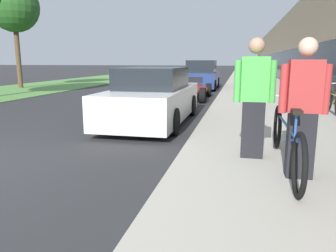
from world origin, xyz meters
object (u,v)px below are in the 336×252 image
Objects in this scene: cruiser_bike_nearest at (334,101)px; cruiser_bike_middle at (312,94)px; person_bystander at (254,99)px; cruiser_bike_farthest at (309,89)px; parked_sedan_curbside at (153,98)px; vintage_roadster_curbside at (187,90)px; tandem_bicycle at (286,140)px; person_rider at (303,109)px; street_tree_far at (14,7)px; parked_sedan_far at (202,76)px.

cruiser_bike_middle is (-0.17, 1.99, 0.01)m from cruiser_bike_nearest.
person_bystander is 9.17m from cruiser_bike_farthest.
cruiser_bike_middle is (2.19, 6.77, -0.53)m from person_bystander.
parked_sedan_curbside is 1.07× the size of vintage_roadster_curbside.
tandem_bicycle is at bearing -72.83° from vintage_roadster_curbside.
person_bystander is at bearing 125.14° from person_rider.
street_tree_far reaches higher than tandem_bicycle.
parked_sedan_far is at bearing 89.99° from parked_sedan_curbside.
parked_sedan_far is (-2.84, 14.47, 0.20)m from tandem_bicycle.
cruiser_bike_farthest is (2.47, 8.81, -0.54)m from person_bystander.
cruiser_bike_middle is at bearing -22.62° from vintage_roadster_curbside.
parked_sedan_far reaches higher than cruiser_bike_nearest.
cruiser_bike_nearest is (1.80, 5.57, -0.51)m from person_rider.
tandem_bicycle reaches higher than cruiser_bike_nearest.
person_bystander is 1.06× the size of cruiser_bike_middle.
vintage_roadster_curbside is (-2.81, 9.09, -0.14)m from tandem_bicycle.
tandem_bicycle is at bearing 107.87° from person_rider.
cruiser_bike_farthest is at bearing -47.08° from parked_sedan_far.
tandem_bicycle is at bearing -103.67° from cruiser_bike_middle.
cruiser_bike_middle reaches higher than cruiser_bike_nearest.
tandem_bicycle is 0.64× the size of parked_sedan_curbside.
cruiser_bike_nearest is 0.40× the size of parked_sedan_far.
cruiser_bike_nearest is 0.41× the size of vintage_roadster_curbside.
cruiser_bike_middle is at bearing -19.63° from street_tree_far.
person_rider is 0.29× the size of street_tree_far.
cruiser_bike_middle is 5.84m from parked_sedan_curbside.
street_tree_far is at bearing 136.19° from person_rider.
cruiser_bike_farthest is (0.11, 4.04, 0.01)m from cruiser_bike_nearest.
parked_sedan_far is (-2.96, 14.84, -0.29)m from person_rider.
vintage_roadster_curbside is (-4.73, 3.89, -0.11)m from cruiser_bike_nearest.
cruiser_bike_farthest is 4.84m from vintage_roadster_curbside.
person_rider is 0.38× the size of parked_sedan_curbside.
street_tree_far is at bearing 167.72° from cruiser_bike_farthest.
cruiser_bike_nearest is at bearing 63.76° from person_bystander.
cruiser_bike_middle is 4.94m from vintage_roadster_curbside.
parked_sedan_curbside is 10.89m from parked_sedan_far.
cruiser_bike_nearest is 5.03m from parked_sedan_curbside.
tandem_bicycle reaches higher than vintage_roadster_curbside.
person_rider is 9.81m from cruiser_bike_farthest.
vintage_roadster_curbside is at bearing 157.38° from cruiser_bike_middle.
cruiser_bike_farthest is 0.42× the size of vintage_roadster_curbside.
cruiser_bike_middle is (1.63, 7.56, -0.50)m from person_rider.
tandem_bicycle is 1.60× the size of cruiser_bike_farthest.
parked_sedan_far is 11.39m from street_tree_far.
tandem_bicycle is 0.48× the size of street_tree_far.
person_rider reaches higher than parked_sedan_curbside.
vintage_roadster_curbside is 0.70× the size of street_tree_far.
street_tree_far is (-13.51, 12.96, 3.56)m from person_rider.
cruiser_bike_nearest is at bearing -85.17° from cruiser_bike_middle.
person_rider is 0.97m from person_bystander.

